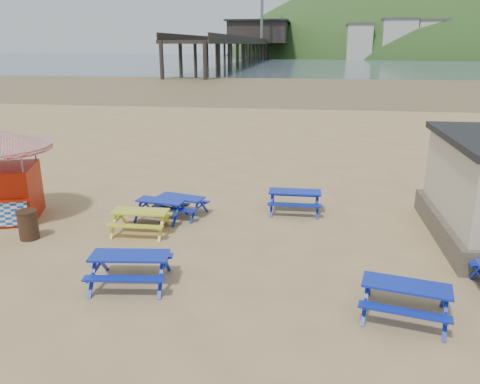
% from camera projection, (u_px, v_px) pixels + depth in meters
% --- Properties ---
extents(ground, '(400.00, 400.00, 0.00)m').
position_uv_depth(ground, '(209.00, 236.00, 14.40)').
color(ground, tan).
rests_on(ground, ground).
extents(wet_sand, '(400.00, 400.00, 0.00)m').
position_uv_depth(wet_sand, '(289.00, 86.00, 66.28)').
color(wet_sand, olive).
rests_on(wet_sand, ground).
extents(sea, '(400.00, 400.00, 0.00)m').
position_uv_depth(sea, '(303.00, 60.00, 174.77)').
color(sea, '#485B68').
rests_on(sea, ground).
extents(picnic_table_blue_a, '(1.76, 1.50, 0.67)m').
position_uv_depth(picnic_table_blue_a, '(161.00, 209.00, 15.77)').
color(picnic_table_blue_a, '#0917AC').
rests_on(picnic_table_blue_a, ground).
extents(picnic_table_blue_b, '(1.87, 1.65, 0.67)m').
position_uv_depth(picnic_table_blue_b, '(181.00, 206.00, 16.13)').
color(picnic_table_blue_b, '#0917AC').
rests_on(picnic_table_blue_b, ground).
extents(picnic_table_blue_c, '(1.83, 1.48, 0.76)m').
position_uv_depth(picnic_table_blue_c, '(295.00, 201.00, 16.43)').
color(picnic_table_blue_c, '#0917AC').
rests_on(picnic_table_blue_c, ground).
extents(picnic_table_blue_d, '(2.05, 1.73, 0.79)m').
position_uv_depth(picnic_table_blue_d, '(130.00, 269.00, 11.44)').
color(picnic_table_blue_d, '#0917AC').
rests_on(picnic_table_blue_d, ground).
extents(picnic_table_blue_e, '(2.10, 1.82, 0.77)m').
position_uv_depth(picnic_table_blue_e, '(405.00, 300.00, 10.07)').
color(picnic_table_blue_e, '#0917AC').
rests_on(picnic_table_blue_e, ground).
extents(picnic_table_yellow, '(1.77, 1.44, 0.73)m').
position_uv_depth(picnic_table_yellow, '(141.00, 221.00, 14.61)').
color(picnic_table_yellow, gold).
rests_on(picnic_table_yellow, ground).
extents(ice_cream_kiosk, '(4.37, 4.37, 3.08)m').
position_uv_depth(ice_cream_kiosk, '(0.00, 163.00, 15.29)').
color(ice_cream_kiosk, '#AC1704').
rests_on(ice_cream_kiosk, ground).
extents(litter_bin, '(0.61, 0.61, 0.90)m').
position_uv_depth(litter_bin, '(28.00, 225.00, 14.10)').
color(litter_bin, '#3D2719').
rests_on(litter_bin, ground).
extents(pier, '(24.00, 220.00, 39.29)m').
position_uv_depth(pier, '(258.00, 45.00, 183.35)').
color(pier, black).
rests_on(pier, ground).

